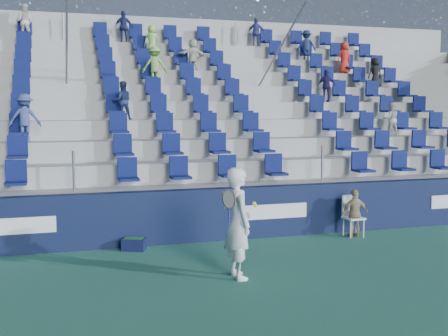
{
  "coord_description": "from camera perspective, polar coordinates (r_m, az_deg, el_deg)",
  "views": [
    {
      "loc": [
        -3.36,
        -9.02,
        3.03
      ],
      "look_at": [
        0.2,
        2.8,
        1.7
      ],
      "focal_mm": 45.0,
      "sensor_mm": 36.0,
      "label": 1
    }
  ],
  "objects": [
    {
      "name": "ground",
      "position": [
        10.1,
        3.57,
        -11.33
      ],
      "size": [
        70.0,
        70.0,
        0.0
      ],
      "primitive_type": "plane",
      "color": "#2F6D55",
      "rests_on": "ground"
    },
    {
      "name": "sponsor_wall",
      "position": [
        12.86,
        -1.3,
        -4.74
      ],
      "size": [
        24.0,
        0.32,
        1.2
      ],
      "color": "#0E1736",
      "rests_on": "ground"
    },
    {
      "name": "grandstand",
      "position": [
        17.61,
        -5.76,
        3.21
      ],
      "size": [
        24.0,
        8.17,
        6.63
      ],
      "color": "#A7A7A2",
      "rests_on": "ground"
    },
    {
      "name": "tennis_player",
      "position": [
        10.0,
        1.45,
        -5.59
      ],
      "size": [
        0.69,
        0.74,
        1.99
      ],
      "color": "white",
      "rests_on": "ground"
    },
    {
      "name": "line_judge_chair",
      "position": [
        13.68,
        12.84,
        -4.45
      ],
      "size": [
        0.46,
        0.47,
        0.97
      ],
      "color": "white",
      "rests_on": "ground"
    },
    {
      "name": "line_judge",
      "position": [
        13.55,
        13.15,
        -4.5
      ],
      "size": [
        0.67,
        0.29,
        1.13
      ],
      "primitive_type": "imported",
      "rotation": [
        0.0,
        0.0,
        3.12
      ],
      "color": "tan",
      "rests_on": "ground"
    },
    {
      "name": "ball_bin",
      "position": [
        12.22,
        -9.14,
        -7.58
      ],
      "size": [
        0.56,
        0.47,
        0.27
      ],
      "color": "#0E1335",
      "rests_on": "ground"
    }
  ]
}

